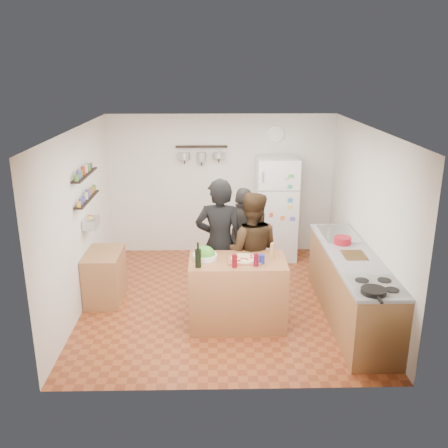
{
  "coord_description": "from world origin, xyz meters",
  "views": [
    {
      "loc": [
        -0.14,
        -6.63,
        3.32
      ],
      "look_at": [
        0.0,
        0.1,
        1.15
      ],
      "focal_mm": 40.0,
      "sensor_mm": 36.0,
      "label": 1
    }
  ],
  "objects_px": {
    "prep_island": "(237,292)",
    "wall_clock": "(276,134)",
    "counter_run": "(351,287)",
    "skillet": "(374,291)",
    "salad_bowl": "(205,257)",
    "person_center": "(251,251)",
    "person_back": "(243,240)",
    "person_left": "(220,244)",
    "pepper_mill": "(272,252)",
    "salt_canister": "(262,259)",
    "red_bowl": "(343,240)",
    "wine_bottle": "(198,258)",
    "side_table": "(105,276)",
    "fridge": "(276,208)"
  },
  "relations": [
    {
      "from": "person_center",
      "to": "wall_clock",
      "type": "bearing_deg",
      "value": -97.55
    },
    {
      "from": "salad_bowl",
      "to": "side_table",
      "type": "distance_m",
      "value": 1.74
    },
    {
      "from": "person_back",
      "to": "wall_clock",
      "type": "bearing_deg",
      "value": -84.83
    },
    {
      "from": "side_table",
      "to": "counter_run",
      "type": "bearing_deg",
      "value": -10.58
    },
    {
      "from": "person_back",
      "to": "fridge",
      "type": "bearing_deg",
      "value": -89.32
    },
    {
      "from": "salad_bowl",
      "to": "skillet",
      "type": "height_order",
      "value": "same"
    },
    {
      "from": "person_center",
      "to": "side_table",
      "type": "relative_size",
      "value": 2.09
    },
    {
      "from": "prep_island",
      "to": "wall_clock",
      "type": "xyz_separation_m",
      "value": [
        0.79,
        2.75,
        1.69
      ]
    },
    {
      "from": "pepper_mill",
      "to": "red_bowl",
      "type": "bearing_deg",
      "value": 25.61
    },
    {
      "from": "skillet",
      "to": "fridge",
      "type": "distance_m",
      "value": 3.51
    },
    {
      "from": "prep_island",
      "to": "person_back",
      "type": "bearing_deg",
      "value": 82.5
    },
    {
      "from": "wine_bottle",
      "to": "person_left",
      "type": "xyz_separation_m",
      "value": [
        0.28,
        0.76,
        -0.09
      ]
    },
    {
      "from": "salt_canister",
      "to": "wall_clock",
      "type": "xyz_separation_m",
      "value": [
        0.49,
        2.87,
        1.18
      ]
    },
    {
      "from": "counter_run",
      "to": "wall_clock",
      "type": "xyz_separation_m",
      "value": [
        -0.75,
        2.63,
        1.7
      ]
    },
    {
      "from": "salad_bowl",
      "to": "person_left",
      "type": "distance_m",
      "value": 0.53
    },
    {
      "from": "pepper_mill",
      "to": "red_bowl",
      "type": "xyz_separation_m",
      "value": [
        1.04,
        0.5,
        -0.03
      ]
    },
    {
      "from": "pepper_mill",
      "to": "person_back",
      "type": "bearing_deg",
      "value": 107.19
    },
    {
      "from": "person_back",
      "to": "red_bowl",
      "type": "relative_size",
      "value": 6.75
    },
    {
      "from": "pepper_mill",
      "to": "wall_clock",
      "type": "bearing_deg",
      "value": 82.8
    },
    {
      "from": "red_bowl",
      "to": "salt_canister",
      "type": "bearing_deg",
      "value": -150.68
    },
    {
      "from": "side_table",
      "to": "skillet",
      "type": "bearing_deg",
      "value": -28.25
    },
    {
      "from": "person_back",
      "to": "side_table",
      "type": "height_order",
      "value": "person_back"
    },
    {
      "from": "wine_bottle",
      "to": "person_back",
      "type": "height_order",
      "value": "person_back"
    },
    {
      "from": "person_back",
      "to": "prep_island",
      "type": "bearing_deg",
      "value": 108.7
    },
    {
      "from": "salt_canister",
      "to": "person_left",
      "type": "xyz_separation_m",
      "value": [
        -0.52,
        0.66,
        -0.03
      ]
    },
    {
      "from": "counter_run",
      "to": "skillet",
      "type": "relative_size",
      "value": 9.39
    },
    {
      "from": "salt_canister",
      "to": "person_back",
      "type": "height_order",
      "value": "person_back"
    },
    {
      "from": "salt_canister",
      "to": "red_bowl",
      "type": "xyz_separation_m",
      "value": [
        1.19,
        0.67,
        0.0
      ]
    },
    {
      "from": "pepper_mill",
      "to": "person_left",
      "type": "bearing_deg",
      "value": 143.86
    },
    {
      "from": "person_left",
      "to": "person_back",
      "type": "distance_m",
      "value": 0.64
    },
    {
      "from": "salt_canister",
      "to": "fridge",
      "type": "relative_size",
      "value": 0.06
    },
    {
      "from": "wall_clock",
      "to": "skillet",
      "type": "bearing_deg",
      "value": -80.25
    },
    {
      "from": "salad_bowl",
      "to": "pepper_mill",
      "type": "distance_m",
      "value": 0.87
    },
    {
      "from": "wine_bottle",
      "to": "salt_canister",
      "type": "distance_m",
      "value": 0.81
    },
    {
      "from": "wine_bottle",
      "to": "person_left",
      "type": "relative_size",
      "value": 0.12
    },
    {
      "from": "pepper_mill",
      "to": "skillet",
      "type": "bearing_deg",
      "value": -47.45
    },
    {
      "from": "skillet",
      "to": "person_left",
      "type": "bearing_deg",
      "value": 136.65
    },
    {
      "from": "salad_bowl",
      "to": "person_center",
      "type": "xyz_separation_m",
      "value": [
        0.63,
        0.48,
        -0.1
      ]
    },
    {
      "from": "wine_bottle",
      "to": "pepper_mill",
      "type": "relative_size",
      "value": 1.35
    },
    {
      "from": "person_center",
      "to": "skillet",
      "type": "relative_size",
      "value": 5.98
    },
    {
      "from": "prep_island",
      "to": "salad_bowl",
      "type": "height_order",
      "value": "salad_bowl"
    },
    {
      "from": "person_center",
      "to": "person_back",
      "type": "relative_size",
      "value": 1.04
    },
    {
      "from": "salad_bowl",
      "to": "prep_island",
      "type": "bearing_deg",
      "value": -6.79
    },
    {
      "from": "pepper_mill",
      "to": "side_table",
      "type": "height_order",
      "value": "pepper_mill"
    },
    {
      "from": "person_left",
      "to": "person_center",
      "type": "relative_size",
      "value": 1.12
    },
    {
      "from": "salad_bowl",
      "to": "counter_run",
      "type": "relative_size",
      "value": 0.12
    },
    {
      "from": "wall_clock",
      "to": "person_back",
      "type": "bearing_deg",
      "value": -111.03
    },
    {
      "from": "salad_bowl",
      "to": "person_back",
      "type": "height_order",
      "value": "person_back"
    },
    {
      "from": "prep_island",
      "to": "wall_clock",
      "type": "distance_m",
      "value": 3.33
    },
    {
      "from": "person_left",
      "to": "fridge",
      "type": "xyz_separation_m",
      "value": [
        1.01,
        1.88,
        -0.03
      ]
    }
  ]
}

